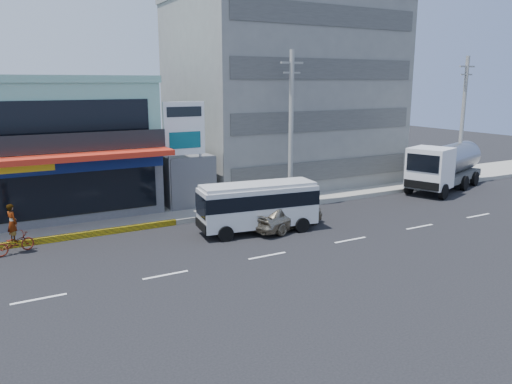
{
  "coord_description": "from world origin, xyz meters",
  "views": [
    {
      "loc": [
        -11.25,
        -19.34,
        8.03
      ],
      "look_at": [
        1.48,
        3.79,
        2.2
      ],
      "focal_mm": 35.0,
      "sensor_mm": 36.0,
      "label": 1
    }
  ],
  "objects_px": {
    "shop_building": "(43,149)",
    "tanker_truck": "(444,166)",
    "minibus": "(258,203)",
    "utility_pole_near": "(291,129)",
    "sedan": "(285,213)",
    "concrete_building": "(282,95)",
    "utility_pole_far": "(463,120)",
    "satellite_dish": "(182,153)",
    "billboard": "(184,135)",
    "motorcycle_rider": "(14,237)"
  },
  "relations": [
    {
      "from": "minibus",
      "to": "tanker_truck",
      "type": "relative_size",
      "value": 0.73
    },
    {
      "from": "motorcycle_rider",
      "to": "billboard",
      "type": "bearing_deg",
      "value": 17.12
    },
    {
      "from": "utility_pole_near",
      "to": "utility_pole_far",
      "type": "height_order",
      "value": "same"
    },
    {
      "from": "tanker_truck",
      "to": "shop_building",
      "type": "bearing_deg",
      "value": 164.41
    },
    {
      "from": "minibus",
      "to": "tanker_truck",
      "type": "height_order",
      "value": "tanker_truck"
    },
    {
      "from": "shop_building",
      "to": "minibus",
      "type": "xyz_separation_m",
      "value": [
        9.52,
        -10.31,
        -2.39
      ]
    },
    {
      "from": "minibus",
      "to": "shop_building",
      "type": "bearing_deg",
      "value": 132.71
    },
    {
      "from": "concrete_building",
      "to": "utility_pole_far",
      "type": "xyz_separation_m",
      "value": [
        12.0,
        -7.6,
        -1.85
      ]
    },
    {
      "from": "concrete_building",
      "to": "motorcycle_rider",
      "type": "bearing_deg",
      "value": -156.55
    },
    {
      "from": "shop_building",
      "to": "tanker_truck",
      "type": "bearing_deg",
      "value": -15.59
    },
    {
      "from": "concrete_building",
      "to": "satellite_dish",
      "type": "distance_m",
      "value": 11.3
    },
    {
      "from": "satellite_dish",
      "to": "concrete_building",
      "type": "bearing_deg",
      "value": 21.8
    },
    {
      "from": "billboard",
      "to": "utility_pole_far",
      "type": "relative_size",
      "value": 0.69
    },
    {
      "from": "utility_pole_far",
      "to": "minibus",
      "type": "height_order",
      "value": "utility_pole_far"
    },
    {
      "from": "satellite_dish",
      "to": "tanker_truck",
      "type": "height_order",
      "value": "satellite_dish"
    },
    {
      "from": "tanker_truck",
      "to": "motorcycle_rider",
      "type": "distance_m",
      "value": 29.59
    },
    {
      "from": "satellite_dish",
      "to": "utility_pole_far",
      "type": "xyz_separation_m",
      "value": [
        22.0,
        -3.6,
        1.57
      ]
    },
    {
      "from": "shop_building",
      "to": "satellite_dish",
      "type": "relative_size",
      "value": 8.27
    },
    {
      "from": "concrete_building",
      "to": "minibus",
      "type": "relative_size",
      "value": 2.41
    },
    {
      "from": "utility_pole_far",
      "to": "billboard",
      "type": "bearing_deg",
      "value": 175.43
    },
    {
      "from": "minibus",
      "to": "utility_pole_near",
      "type": "bearing_deg",
      "value": 40.01
    },
    {
      "from": "concrete_building",
      "to": "utility_pole_far",
      "type": "relative_size",
      "value": 1.6
    },
    {
      "from": "billboard",
      "to": "sedan",
      "type": "xyz_separation_m",
      "value": [
        3.72,
        -5.66,
        -4.07
      ]
    },
    {
      "from": "concrete_building",
      "to": "utility_pole_near",
      "type": "relative_size",
      "value": 1.6
    },
    {
      "from": "shop_building",
      "to": "tanker_truck",
      "type": "distance_m",
      "value": 28.27
    },
    {
      "from": "concrete_building",
      "to": "motorcycle_rider",
      "type": "height_order",
      "value": "concrete_building"
    },
    {
      "from": "concrete_building",
      "to": "motorcycle_rider",
      "type": "relative_size",
      "value": 6.56
    },
    {
      "from": "billboard",
      "to": "utility_pole_near",
      "type": "bearing_deg",
      "value": -15.48
    },
    {
      "from": "utility_pole_near",
      "to": "minibus",
      "type": "distance_m",
      "value": 6.84
    },
    {
      "from": "utility_pole_far",
      "to": "motorcycle_rider",
      "type": "xyz_separation_m",
      "value": [
        -32.42,
        -1.26,
        -4.34
      ]
    },
    {
      "from": "minibus",
      "to": "sedan",
      "type": "distance_m",
      "value": 1.87
    },
    {
      "from": "utility_pole_near",
      "to": "sedan",
      "type": "height_order",
      "value": "utility_pole_near"
    },
    {
      "from": "sedan",
      "to": "concrete_building",
      "type": "bearing_deg",
      "value": -49.07
    },
    {
      "from": "concrete_building",
      "to": "billboard",
      "type": "distance_m",
      "value": 12.17
    },
    {
      "from": "satellite_dish",
      "to": "sedan",
      "type": "xyz_separation_m",
      "value": [
        3.22,
        -7.46,
        -2.72
      ]
    },
    {
      "from": "sedan",
      "to": "shop_building",
      "type": "bearing_deg",
      "value": 28.7
    },
    {
      "from": "satellite_dish",
      "to": "tanker_truck",
      "type": "xyz_separation_m",
      "value": [
        19.15,
        -4.63,
        -1.71
      ]
    },
    {
      "from": "concrete_building",
      "to": "utility_pole_near",
      "type": "bearing_deg",
      "value": -117.76
    },
    {
      "from": "concrete_building",
      "to": "sedan",
      "type": "xyz_separation_m",
      "value": [
        -6.78,
        -11.46,
        -6.15
      ]
    },
    {
      "from": "satellite_dish",
      "to": "billboard",
      "type": "relative_size",
      "value": 0.22
    },
    {
      "from": "satellite_dish",
      "to": "shop_building",
      "type": "bearing_deg",
      "value": 159.79
    },
    {
      "from": "motorcycle_rider",
      "to": "utility_pole_far",
      "type": "bearing_deg",
      "value": 2.22
    },
    {
      "from": "shop_building",
      "to": "utility_pole_near",
      "type": "xyz_separation_m",
      "value": [
        14.0,
        -6.55,
        1.15
      ]
    },
    {
      "from": "satellite_dish",
      "to": "minibus",
      "type": "relative_size",
      "value": 0.23
    },
    {
      "from": "satellite_dish",
      "to": "utility_pole_far",
      "type": "relative_size",
      "value": 0.15
    },
    {
      "from": "utility_pole_near",
      "to": "sedan",
      "type": "bearing_deg",
      "value": -125.75
    },
    {
      "from": "minibus",
      "to": "tanker_truck",
      "type": "distance_m",
      "value": 17.85
    },
    {
      "from": "billboard",
      "to": "minibus",
      "type": "height_order",
      "value": "billboard"
    },
    {
      "from": "billboard",
      "to": "minibus",
      "type": "bearing_deg",
      "value": -70.09
    },
    {
      "from": "concrete_building",
      "to": "sedan",
      "type": "distance_m",
      "value": 14.66
    }
  ]
}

